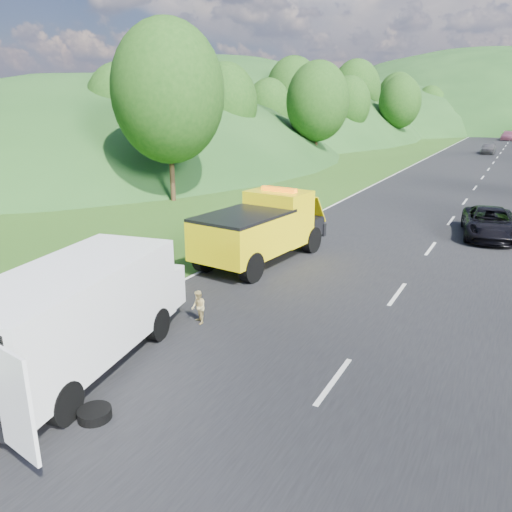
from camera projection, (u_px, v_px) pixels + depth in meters
The scene contains 13 objects.
ground at pixel (258, 322), 14.17m from camera, with size 320.00×320.00×0.00m, color #38661E.
road_surface at pixel (489, 169), 46.44m from camera, with size 14.00×200.00×0.02m, color black.
tree_line_left at pixel (336, 145), 73.25m from camera, with size 14.00×140.00×14.00m, color #2B5418, non-canonical shape.
tow_truck at pixel (262, 228), 19.23m from camera, with size 3.00×6.60×2.75m.
white_van at pixel (77, 311), 11.35m from camera, with size 4.27×7.45×2.50m.
woman at pixel (145, 299), 15.84m from camera, with size 0.53×0.39×1.46m, color white.
child at pixel (199, 324), 14.04m from camera, with size 0.47×0.36×0.96m, color tan.
worker at pixel (18, 433), 9.39m from camera, with size 1.10×0.63×1.70m, color black.
suitcase at pixel (120, 284), 16.34m from camera, with size 0.32×0.18×0.52m, color #51523E.
spare_tire at pixel (95, 419), 9.81m from camera, with size 0.66×0.66×0.20m, color black.
passing_suv at pixel (488, 237), 23.05m from camera, with size 2.23×4.83×1.34m, color black.
dist_car_a at pixel (488, 154), 60.78m from camera, with size 1.56×3.89×1.32m, color #464549.
dist_car_c at pixel (507, 140), 82.75m from camera, with size 2.00×4.93×1.43m, color #934967.
Camera 1 is at (6.13, -11.45, 5.96)m, focal length 35.00 mm.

